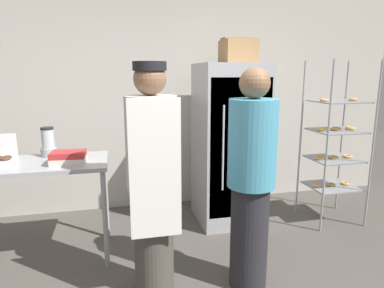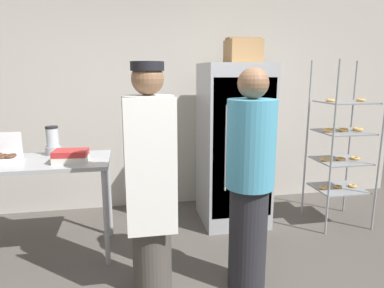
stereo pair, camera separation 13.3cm
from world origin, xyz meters
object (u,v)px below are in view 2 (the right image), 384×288
Objects in this scene: refrigerator at (233,145)px; cardboard_storage_box at (243,51)px; binder_stack at (71,156)px; person_baker at (150,179)px; baking_rack at (342,146)px; donut_box at (4,157)px; blender_pitcher at (53,142)px; person_customer at (250,181)px.

refrigerator is 1.04m from cardboard_storage_box.
binder_stack is 0.90m from person_baker.
baking_rack is 1.52m from cardboard_storage_box.
person_baker is (1.24, -0.72, -0.05)m from donut_box.
cardboard_storage_box reaches higher than refrigerator.
baking_rack is at bearing -1.17° from blender_pitcher.
donut_box is 0.15× the size of person_customer.
baking_rack is 6.65× the size of blender_pitcher.
person_customer reaches higher than binder_stack.
baking_rack is 1.05× the size of person_customer.
binder_stack is at bearing 137.18° from person_baker.
blender_pitcher is 0.77× the size of cardboard_storage_box.
blender_pitcher is 1.93m from person_customer.
person_customer reaches higher than blender_pitcher.
cardboard_storage_box is (-1.05, 0.38, 1.03)m from baking_rack.
refrigerator is 1.03× the size of person_customer.
person_baker is (0.87, -0.95, -0.12)m from blender_pitcher.
baking_rack is 2.35m from person_baker.
refrigerator is 2.30m from donut_box.
person_customer is at bearing -6.70° from person_baker.
cardboard_storage_box is at bearing 20.13° from binder_stack.
person_baker is at bearing -47.36° from blender_pitcher.
blender_pitcher is 0.92× the size of binder_stack.
cardboard_storage_box reaches higher than person_customer.
donut_box is at bearing 169.72° from binder_stack.
baking_rack is 1.03× the size of person_baker.
refrigerator is 5.98× the size of binder_stack.
baking_rack is 3.05m from blender_pitcher.
baking_rack is 1.73m from person_customer.
refrigerator reaches higher than person_baker.
refrigerator is at bearing 78.22° from person_customer.
person_baker is 1.02× the size of person_customer.
blender_pitcher is 0.40m from binder_stack.
refrigerator is 1.28m from person_customer.
refrigerator reaches higher than blender_pitcher.
cardboard_storage_box is (1.99, 0.32, 0.89)m from blender_pitcher.
baking_rack is at bearing 5.50° from binder_stack.
donut_box is 0.15× the size of person_baker.
donut_box is 2.61m from cardboard_storage_box.
blender_pitcher reaches higher than binder_stack.
cardboard_storage_box is at bearing 74.58° from person_customer.
blender_pitcher is at bearing -170.95° from cardboard_storage_box.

